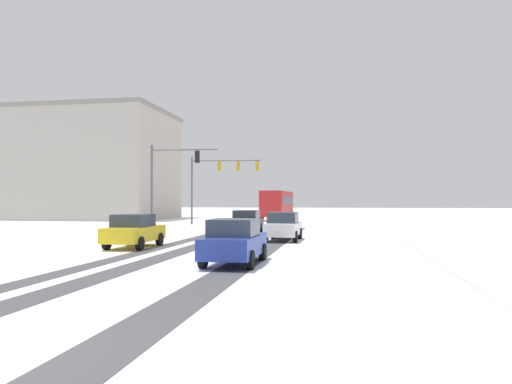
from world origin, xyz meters
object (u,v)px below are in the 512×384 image
(traffic_signal_far_left, at_px, (219,174))
(office_building_far_left_block, at_px, (68,165))
(traffic_signal_near_left, at_px, (169,173))
(car_yellow_cab_third, at_px, (134,231))
(car_black_lead, at_px, (247,222))
(car_blue_fourth, at_px, (235,241))
(bus_oncoming, at_px, (278,203))
(car_white_second, at_px, (283,226))

(traffic_signal_far_left, distance_m, office_building_far_left_block, 25.38)
(traffic_signal_near_left, distance_m, car_yellow_cab_third, 13.45)
(car_yellow_cab_third, relative_size, office_building_far_left_block, 0.16)
(car_yellow_cab_third, height_order, office_building_far_left_block, office_building_far_left_block)
(car_black_lead, height_order, office_building_far_left_block, office_building_far_left_block)
(car_blue_fourth, distance_m, bus_oncoming, 40.63)
(traffic_signal_near_left, distance_m, car_blue_fourth, 20.28)
(traffic_signal_near_left, bearing_deg, bus_oncoming, 76.88)
(car_blue_fourth, bearing_deg, car_yellow_cab_third, 139.92)
(traffic_signal_far_left, xyz_separation_m, office_building_far_left_block, (-22.68, 11.24, 1.93))
(traffic_signal_far_left, bearing_deg, car_black_lead, -67.74)
(office_building_far_left_block, bearing_deg, traffic_signal_far_left, -26.36)
(car_white_second, bearing_deg, office_building_far_left_block, 137.10)
(traffic_signal_near_left, bearing_deg, car_blue_fourth, -63.13)
(bus_oncoming, bearing_deg, car_yellow_cab_third, -93.87)
(car_yellow_cab_third, relative_size, bus_oncoming, 0.37)
(traffic_signal_near_left, distance_m, car_white_second, 12.54)
(car_yellow_cab_third, bearing_deg, car_white_second, 38.70)
(traffic_signal_far_left, height_order, office_building_far_left_block, office_building_far_left_block)
(car_blue_fourth, bearing_deg, car_black_lead, 99.50)
(car_yellow_cab_third, bearing_deg, office_building_far_left_block, 125.47)
(car_black_lead, relative_size, car_white_second, 1.00)
(car_white_second, height_order, car_blue_fourth, same)
(car_white_second, bearing_deg, car_yellow_cab_third, -141.30)
(car_white_second, bearing_deg, car_blue_fourth, -92.80)
(traffic_signal_far_left, bearing_deg, car_blue_fourth, -74.59)
(car_white_second, height_order, office_building_far_left_block, office_building_far_left_block)
(traffic_signal_near_left, bearing_deg, car_black_lead, -20.19)
(car_white_second, relative_size, car_blue_fourth, 1.01)
(traffic_signal_far_left, xyz_separation_m, car_black_lead, (5.12, -12.52, -4.00))
(car_white_second, distance_m, car_blue_fourth, 10.50)
(traffic_signal_near_left, xyz_separation_m, traffic_signal_far_left, (1.31, 10.15, 0.44))
(traffic_signal_near_left, height_order, traffic_signal_far_left, same)
(traffic_signal_near_left, xyz_separation_m, bus_oncoming, (5.28, 22.63, -2.38))
(traffic_signal_near_left, xyz_separation_m, car_yellow_cab_third, (2.89, -12.65, -3.55))
(traffic_signal_far_left, height_order, car_black_lead, traffic_signal_far_left)
(traffic_signal_near_left, relative_size, bus_oncoming, 0.59)
(car_white_second, height_order, bus_oncoming, bus_oncoming)
(car_black_lead, distance_m, office_building_far_left_block, 37.05)
(traffic_signal_far_left, relative_size, car_black_lead, 1.64)
(traffic_signal_far_left, relative_size, car_blue_fourth, 1.64)
(traffic_signal_far_left, distance_m, bus_oncoming, 13.39)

